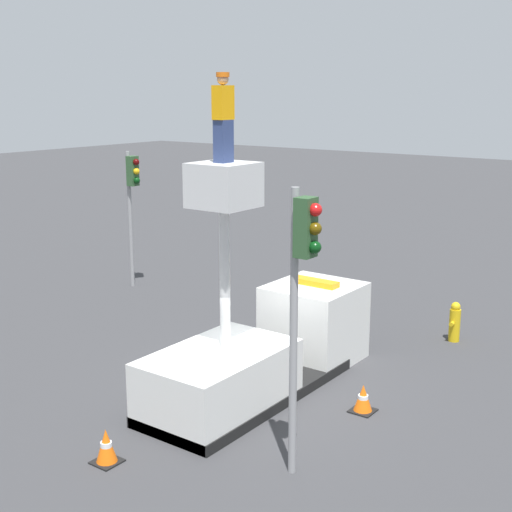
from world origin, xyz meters
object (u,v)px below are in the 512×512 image
Objects in this scene: bucket_truck at (264,347)px; traffic_cone_curbside at (363,399)px; fire_hydrant at (455,322)px; traffic_light_pole at (301,277)px; worker at (223,118)px; traffic_light_across at (132,192)px; traffic_cone_rear at (106,447)px.

traffic_cone_curbside is at bearing -85.05° from bucket_truck.
fire_hydrant is 5.42m from traffic_cone_curbside.
traffic_light_pole reaches higher than traffic_cone_curbside.
traffic_light_pole is at bearing -116.32° from worker.
fire_hydrant is (7.01, -2.38, -5.63)m from worker.
bucket_truck is 10.85× the size of traffic_cone_curbside.
traffic_cone_curbside is (-4.21, -11.14, -3.05)m from traffic_light_across.
bucket_truck reaches higher than fire_hydrant.
worker is at bearing 180.00° from bucket_truck.
traffic_cone_curbside is at bearing -56.86° from worker.
worker is 6.58m from traffic_cone_curbside.
fire_hydrant is (8.37, 0.36, -3.11)m from traffic_light_pole.
worker is at bearing 161.26° from fire_hydrant.
worker is (-1.39, 0.00, 5.19)m from bucket_truck.
fire_hydrant is at bearing -15.00° from traffic_cone_rear.
traffic_light_pole is 8.93m from fire_hydrant.
traffic_light_pole is at bearing -122.09° from traffic_light_across.
bucket_truck is 2.56m from traffic_cone_curbside.
bucket_truck is 4.56m from traffic_cone_rear.
traffic_light_across is (4.42, 8.69, 2.36)m from bucket_truck.
traffic_cone_rear is (-4.50, 0.33, -0.67)m from bucket_truck.
traffic_light_pole reaches higher than traffic_cone_rear.
bucket_truck is at bearing -4.22° from traffic_cone_rear.
worker is at bearing -6.10° from traffic_cone_rear.
worker is 0.34× the size of traffic_light_pole.
traffic_cone_curbside is (0.21, -2.46, -0.69)m from bucket_truck.
worker is 2.89× the size of traffic_cone_curbside.
bucket_truck reaches higher than traffic_light_pole.
traffic_light_across is 11.48m from fire_hydrant.
traffic_light_pole is 1.10× the size of traffic_light_across.
bucket_truck is 1.40× the size of traffic_light_across.
bucket_truck is at bearing 94.95° from traffic_cone_curbside.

